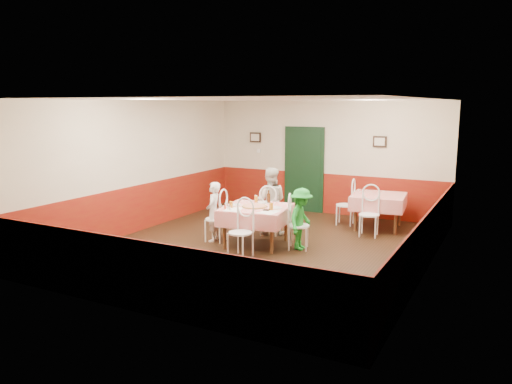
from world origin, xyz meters
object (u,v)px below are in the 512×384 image
at_px(second_table, 378,212).
at_px(chair_right, 298,226).
at_px(glass_c, 256,199).
at_px(beer_bottle, 269,197).
at_px(main_table, 256,226).
at_px(chair_far, 269,213).
at_px(diner_far, 270,201).
at_px(diner_right, 301,219).
at_px(chair_second_a, 345,205).
at_px(diner_left, 214,212).
at_px(chair_near, 240,233).
at_px(glass_a, 231,205).
at_px(chair_second_b, 369,215).
at_px(pizza, 255,206).
at_px(chair_left, 216,219).
at_px(glass_b, 271,207).
at_px(wallet, 266,210).

distance_m(second_table, chair_right, 2.49).
distance_m(glass_c, beer_bottle, 0.27).
height_order(main_table, chair_far, chair_far).
height_order(diner_far, diner_right, diner_far).
bearing_deg(second_table, chair_second_a, 180.00).
relative_size(diner_left, diner_far, 0.84).
bearing_deg(chair_near, beer_bottle, 97.82).
bearing_deg(chair_far, second_table, -156.34).
bearing_deg(glass_a, chair_far, 77.60).
distance_m(chair_second_b, pizza, 2.50).
bearing_deg(chair_near, glass_c, 109.73).
height_order(beer_bottle, diner_left, diner_left).
distance_m(chair_far, glass_c, 0.60).
distance_m(chair_left, pizza, 0.89).
bearing_deg(chair_second_a, glass_a, -33.47).
bearing_deg(main_table, chair_right, 8.41).
bearing_deg(chair_left, beer_bottle, 115.41).
height_order(second_table, beer_bottle, beer_bottle).
bearing_deg(glass_c, diner_left, -143.37).
xyz_separation_m(chair_far, pizza, (0.11, -0.88, 0.33)).
height_order(chair_right, chair_second_b, same).
bearing_deg(beer_bottle, chair_left, -148.71).
bearing_deg(diner_left, chair_near, 38.58).
height_order(chair_right, pizza, chair_right).
bearing_deg(chair_second_b, chair_left, -151.78).
distance_m(glass_a, diner_far, 1.23).
relative_size(chair_right, diner_far, 0.63).
xyz_separation_m(main_table, chair_second_b, (1.77, 1.68, 0.08)).
bearing_deg(diner_left, chair_right, 81.95).
bearing_deg(pizza, beer_bottle, 80.71).
bearing_deg(beer_bottle, chair_second_b, 36.23).
bearing_deg(glass_b, diner_right, 28.58).
bearing_deg(second_table, pizza, -125.96).
height_order(chair_second_b, glass_b, chair_second_b).
relative_size(chair_left, beer_bottle, 3.75).
relative_size(chair_right, diner_right, 0.77).
xyz_separation_m(chair_far, wallet, (0.46, -1.06, 0.32)).
height_order(chair_far, chair_near, same).
distance_m(second_table, chair_second_a, 0.75).
relative_size(main_table, pizza, 2.60).
xyz_separation_m(second_table, chair_right, (-0.93, -2.30, 0.08)).
distance_m(diner_far, diner_right, 1.28).
relative_size(pizza, glass_c, 3.57).
relative_size(chair_right, chair_far, 1.00).
relative_size(chair_second_a, pizza, 1.92).
bearing_deg(chair_second_b, chair_second_a, 128.63).
height_order(chair_right, glass_a, chair_right).
height_order(chair_far, chair_second_a, same).
height_order(glass_b, diner_left, diner_left).
bearing_deg(wallet, diner_right, 24.14).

